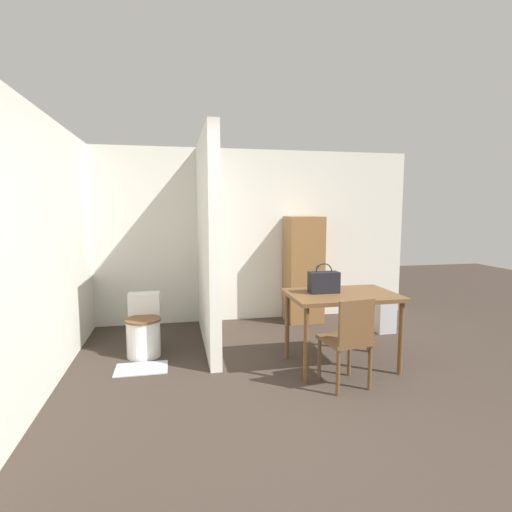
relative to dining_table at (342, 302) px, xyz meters
The scene contains 11 objects.
ground_plane 1.71m from the dining_table, 117.13° to the right, with size 16.00×16.00×0.00m, color #382D26.
wall_back 2.24m from the dining_table, 109.21° to the left, with size 5.17×0.12×2.50m.
wall_left 2.93m from the dining_table, behind, with size 0.12×4.38×2.50m.
partition_wall 1.75m from the dining_table, 141.52° to the left, with size 0.12×1.91×2.50m.
dining_table is the anchor object (origin of this frame).
wooden_chair 0.57m from the dining_table, 106.57° to the right, with size 0.45×0.45×0.85m.
toilet 2.22m from the dining_table, 159.41° to the left, with size 0.39×0.54×0.67m.
handbag 0.28m from the dining_table, 161.28° to the left, with size 0.31×0.15×0.31m.
wooden_cabinet 1.74m from the dining_table, 84.83° to the left, with size 0.50×0.49×1.54m.
bath_mat 2.18m from the dining_table, behind, with size 0.53×0.34×0.01m.
space_heater 1.51m from the dining_table, 42.73° to the left, with size 0.24×0.21×0.44m.
Camera 1 is at (-0.97, -2.39, 1.64)m, focal length 28.00 mm.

